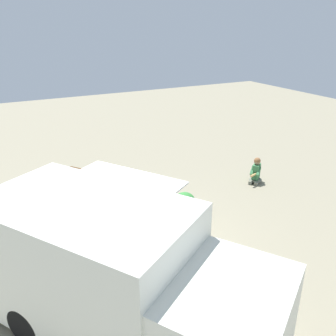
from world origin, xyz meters
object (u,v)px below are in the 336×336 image
Objects in this scene: planter_flowering_near at (185,206)px; food_truck at (118,279)px; plaza_bench at (83,175)px; planter_flowering_far at (142,190)px; person_customer at (256,172)px.

food_truck is at bearing 44.13° from planter_flowering_near.
planter_flowering_near is at bearing 116.81° from plaza_bench.
food_truck is 6.71× the size of planter_flowering_near.
food_truck is 7.78× the size of planter_flowering_far.
plaza_bench is (-1.12, -6.62, -0.82)m from food_truck.
plaza_bench is (1.26, -2.14, -0.04)m from planter_flowering_far.
planter_flowering_far is (-2.38, -4.48, -0.79)m from food_truck.
person_customer is 4.14m from planter_flowering_far.
food_truck is at bearing 31.64° from person_customer.
planter_flowering_far is 0.52× the size of plaza_bench.
planter_flowering_far is (0.61, -1.57, -0.06)m from planter_flowering_near.
food_truck is 4.04× the size of plaza_bench.
food_truck is 5.13m from planter_flowering_far.
person_customer is 5.97m from plaza_bench.
person_customer reaches higher than planter_flowering_far.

